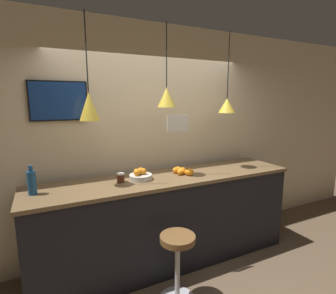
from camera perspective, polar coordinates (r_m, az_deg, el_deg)
name	(u,v)px	position (r m, az deg, el deg)	size (l,w,h in m)	color
back_wall	(152,140)	(3.43, -3.43, 1.49)	(8.00, 0.06, 2.90)	beige
service_counter	(168,219)	(3.29, 0.00, -15.47)	(3.14, 0.71, 1.08)	black
bar_stool	(177,257)	(2.74, 2.07, -22.84)	(0.37, 0.37, 0.70)	#B7B7BC
fruit_bowl	(140,175)	(2.97, -6.04, -6.17)	(0.26, 0.26, 0.14)	beige
orange_pile	(182,171)	(3.18, 3.10, -5.23)	(0.19, 0.27, 0.09)	orange
juice_bottle	(32,182)	(2.79, -27.53, -6.84)	(0.08, 0.08, 0.28)	navy
spread_jar	(121,178)	(2.91, -10.26, -6.62)	(0.08, 0.08, 0.10)	#562D19
pendant_lamp_left	(89,106)	(2.73, -16.80, 8.51)	(0.20, 0.20, 1.04)	black
pendant_lamp_middle	(167,97)	(2.99, -0.31, 10.83)	(0.20, 0.20, 0.92)	black
pendant_lamp_right	(227,105)	(3.45, 12.70, 8.90)	(0.21, 0.21, 1.00)	black
mounted_tv	(59,101)	(3.08, -22.67, 9.24)	(0.59, 0.04, 0.42)	black
hanging_menu_board	(178,123)	(2.71, 2.11, 5.23)	(0.24, 0.01, 0.17)	white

